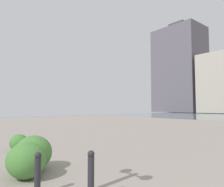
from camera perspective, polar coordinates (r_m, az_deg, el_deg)
name	(u,v)px	position (r m, az deg, el deg)	size (l,w,h in m)	color
building_highrise	(179,70)	(82.09, 17.81, 6.11)	(16.90, 12.15, 33.13)	#5B5660
bollard_near	(91,175)	(4.10, -5.74, -21.03)	(0.13, 0.13, 0.90)	#232328
bollard_mid	(38,173)	(4.56, -19.54, -19.58)	(0.13, 0.13, 0.82)	#232328
shrub_low	(19,143)	(9.09, -23.96, -12.09)	(0.75, 0.68, 0.64)	#477F38
shrub_round	(33,152)	(6.31, -20.56, -14.76)	(1.08, 0.97, 0.91)	#477F38
shrub_wide	(26,160)	(5.62, -22.20, -16.42)	(1.01, 0.91, 0.86)	#477F38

